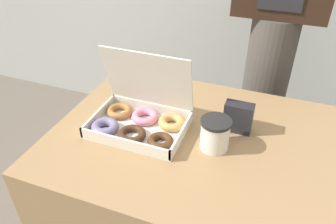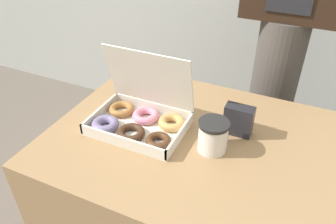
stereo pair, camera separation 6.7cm
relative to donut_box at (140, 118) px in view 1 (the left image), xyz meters
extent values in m
cube|color=#99754C|center=(0.20, 0.02, -0.39)|extent=(1.00, 0.79, 0.70)
cube|color=silver|center=(0.00, -0.02, -0.04)|extent=(0.34, 0.24, 0.01)
cube|color=silver|center=(-0.17, -0.02, -0.02)|extent=(0.01, 0.24, 0.04)
cube|color=silver|center=(0.17, -0.02, -0.02)|extent=(0.01, 0.24, 0.04)
cube|color=silver|center=(0.00, -0.13, -0.02)|extent=(0.34, 0.01, 0.04)
cube|color=silver|center=(0.00, 0.10, -0.02)|extent=(0.34, 0.01, 0.04)
cube|color=silver|center=(0.00, 0.08, 0.12)|extent=(0.34, 0.06, 0.24)
torus|color=slate|center=(-0.11, -0.07, -0.02)|extent=(0.11, 0.11, 0.03)
torus|color=#A87038|center=(-0.11, 0.04, -0.02)|extent=(0.12, 0.12, 0.03)
torus|color=#422819|center=(0.00, -0.07, -0.02)|extent=(0.12, 0.12, 0.03)
torus|color=pink|center=(0.00, 0.04, -0.02)|extent=(0.15, 0.15, 0.03)
torus|color=#4C2D19|center=(0.11, -0.07, -0.02)|extent=(0.11, 0.11, 0.03)
torus|color=tan|center=(0.11, 0.04, -0.02)|extent=(0.13, 0.13, 0.03)
cylinder|color=silver|center=(0.29, -0.01, 0.01)|extent=(0.10, 0.10, 0.10)
cylinder|color=black|center=(0.29, -0.01, 0.07)|extent=(0.10, 0.10, 0.01)
cube|color=#232328|center=(0.34, 0.11, 0.02)|extent=(0.10, 0.05, 0.11)
cylinder|color=#4C4742|center=(0.39, 0.67, -0.26)|extent=(0.22, 0.22, 0.97)
camera|label=1|loc=(0.45, -0.88, 0.71)|focal=35.00mm
camera|label=2|loc=(0.51, -0.85, 0.71)|focal=35.00mm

